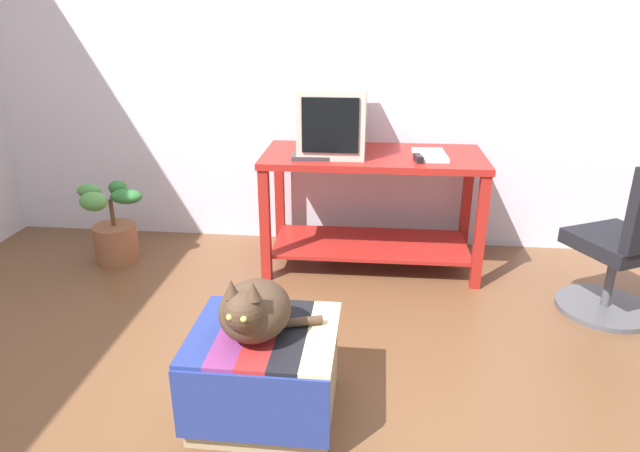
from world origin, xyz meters
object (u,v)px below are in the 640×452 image
(potted_plant, at_px, (114,230))
(office_chair, at_px, (626,251))
(ottoman_with_blanket, at_px, (265,372))
(desk, at_px, (372,191))
(keyboard, at_px, (326,156))
(tv_monitor, at_px, (333,120))
(book, at_px, (430,155))
(stapler, at_px, (418,158))
(cat, at_px, (254,310))

(potted_plant, bearing_deg, office_chair, -7.18)
(office_chair, bearing_deg, ottoman_with_blanket, 2.18)
(desk, xyz_separation_m, keyboard, (-0.28, -0.14, 0.25))
(keyboard, distance_m, office_chair, 1.72)
(tv_monitor, bearing_deg, potted_plant, -173.77)
(book, distance_m, potted_plant, 2.09)
(stapler, bearing_deg, ottoman_with_blanket, -127.59)
(ottoman_with_blanket, relative_size, potted_plant, 1.10)
(potted_plant, bearing_deg, ottoman_with_blanket, -46.90)
(keyboard, height_order, office_chair, office_chair)
(tv_monitor, relative_size, stapler, 4.84)
(desk, height_order, cat, desk)
(book, distance_m, stapler, 0.14)
(desk, bearing_deg, stapler, -32.13)
(keyboard, bearing_deg, ottoman_with_blanket, -99.35)
(desk, bearing_deg, office_chair, -21.66)
(potted_plant, xyz_separation_m, office_chair, (3.04, -0.38, 0.16))
(cat, xyz_separation_m, office_chair, (1.77, 1.04, -0.13))
(cat, height_order, office_chair, office_chair)
(desk, relative_size, tv_monitor, 2.57)
(desk, xyz_separation_m, potted_plant, (-1.68, -0.14, -0.28))
(desk, relative_size, ottoman_with_blanket, 2.35)
(ottoman_with_blanket, xyz_separation_m, office_chair, (1.75, 0.99, 0.19))
(book, bearing_deg, potted_plant, 179.38)
(tv_monitor, bearing_deg, stapler, -21.67)
(potted_plant, bearing_deg, cat, -48.37)
(keyboard, relative_size, ottoman_with_blanket, 0.69)
(keyboard, xyz_separation_m, book, (0.62, 0.10, -0.00))
(desk, relative_size, cat, 3.34)
(ottoman_with_blanket, bearing_deg, tv_monitor, 84.74)
(tv_monitor, distance_m, cat, 1.66)
(desk, height_order, ottoman_with_blanket, desk)
(ottoman_with_blanket, distance_m, office_chair, 2.02)
(tv_monitor, bearing_deg, desk, -8.98)
(office_chair, bearing_deg, cat, 3.04)
(tv_monitor, xyz_separation_m, ottoman_with_blanket, (-0.14, -1.55, -0.75))
(cat, bearing_deg, office_chair, 37.47)
(potted_plant, xyz_separation_m, stapler, (1.94, -0.02, 0.54))
(book, bearing_deg, desk, 169.51)
(book, xyz_separation_m, stapler, (-0.08, -0.12, 0.01))
(keyboard, xyz_separation_m, office_chair, (1.64, -0.37, -0.37))
(desk, xyz_separation_m, ottoman_with_blanket, (-0.39, -1.51, -0.31))
(tv_monitor, relative_size, potted_plant, 1.00)
(cat, bearing_deg, ottoman_with_blanket, 72.50)
(desk, height_order, potted_plant, desk)
(desk, relative_size, book, 4.57)
(stapler, bearing_deg, tv_monitor, 147.40)
(potted_plant, bearing_deg, desk, 4.66)
(desk, distance_m, keyboard, 0.40)
(potted_plant, height_order, stapler, stapler)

